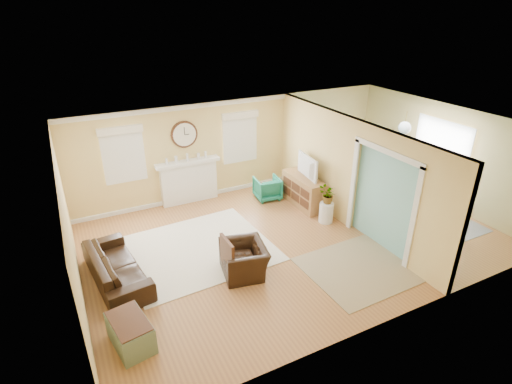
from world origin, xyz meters
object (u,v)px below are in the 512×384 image
sofa (116,267)px  dining_table (402,203)px  eames_chair (244,259)px  credenza (303,191)px  green_chair (267,188)px

sofa → dining_table: (6.90, -0.48, -0.00)m
eames_chair → dining_table: 4.63m
sofa → credenza: 5.07m
green_chair → credenza: credenza is taller
green_chair → dining_table: bearing=144.7°
eames_chair → credenza: (2.67, 1.99, 0.09)m
green_chair → credenza: (0.66, -0.76, 0.10)m
sofa → credenza: size_ratio=1.47×
eames_chair → credenza: 3.33m
eames_chair → green_chair: (2.01, 2.75, -0.01)m
green_chair → dining_table: size_ratio=0.38×
credenza → dining_table: bearing=-39.2°
sofa → dining_table: 6.92m
credenza → eames_chair: bearing=-143.3°
sofa → eames_chair: size_ratio=2.21×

